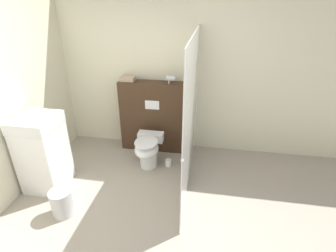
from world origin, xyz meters
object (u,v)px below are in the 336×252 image
Objects in this scene: toilet at (148,149)px; waste_bin at (62,203)px; hair_drier at (171,78)px; sink_vanity at (43,153)px.

toilet is 1.75× the size of waste_bin.
waste_bin is (-1.04, -1.63, -1.08)m from hair_drier.
sink_vanity is at bearing 134.80° from waste_bin.
toilet reaches higher than waste_bin.
waste_bin is at bearing -45.20° from sink_vanity.
waste_bin is at bearing -122.49° from hair_drier.
hair_drier is at bearing 57.51° from waste_bin.
waste_bin is (0.47, -0.47, -0.35)m from sink_vanity.
hair_drier is (0.26, 0.52, 0.94)m from toilet.
hair_drier is 2.21m from waste_bin.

